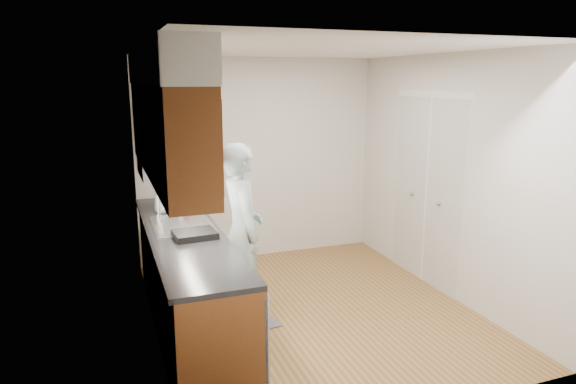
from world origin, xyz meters
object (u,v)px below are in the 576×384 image
Objects in this scene: soda_can at (186,206)px; soap_bottle_b at (183,202)px; dish_rack at (195,234)px; soap_bottle_c at (165,201)px; person at (242,220)px; soap_bottle_a at (160,197)px.

soap_bottle_b is at bearing 120.95° from soda_can.
dish_rack is (-0.07, -0.87, -0.04)m from soda_can.
dish_rack is at bearing -92.79° from soap_bottle_b.
soap_bottle_b reaches higher than dish_rack.
soap_bottle_b is at bearing -40.24° from soap_bottle_c.
person is 0.95m from soap_bottle_c.
person is at bearing -52.70° from soda_can.
soap_bottle_a is 0.28m from soda_can.
soap_bottle_a is 0.99m from dish_rack.
person is 0.70m from soda_can.
soap_bottle_b is at bearing 82.37° from dish_rack.
soap_bottle_a is 1.52× the size of soap_bottle_b.
soda_can is 0.87m from dish_rack.
person is 6.28× the size of soap_bottle_a.
soda_can is at bearing 39.11° from person.
dish_rack is (0.17, -0.97, -0.12)m from soap_bottle_a.
soda_can is at bearing -44.10° from soap_bottle_c.
soap_bottle_c is (-0.15, 0.13, -0.01)m from soap_bottle_b.
soda_can is at bearing -59.05° from soap_bottle_b.
soap_bottle_b reaches higher than soap_bottle_c.
soap_bottle_c is at bearing 41.40° from person.
soap_bottle_b is 1.14× the size of soap_bottle_c.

